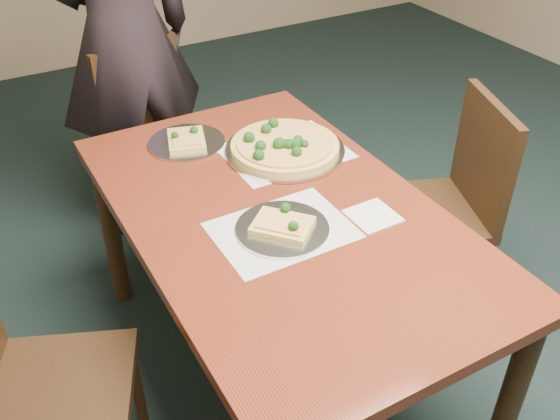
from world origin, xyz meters
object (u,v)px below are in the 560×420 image
diner (123,35)px  slice_plate_far (187,141)px  chair_left (21,382)px  chair_right (448,198)px  pizza_pan (284,146)px  chair_far (158,134)px  slice_plate_near (283,227)px  dining_table (280,233)px

diner → slice_plate_far: size_ratio=6.74×
chair_left → chair_right: 1.61m
chair_right → pizza_pan: 0.69m
chair_far → diner: bearing=98.5°
chair_far → pizza_pan: size_ratio=2.13×
diner → pizza_pan: diner is taller
chair_left → diner: diner is taller
pizza_pan → slice_plate_near: size_ratio=1.53×
slice_plate_far → diner: bearing=89.5°
dining_table → chair_far: chair_far is taller
chair_left → pizza_pan: 1.12m
chair_far → chair_left: (-0.81, -1.14, 0.00)m
diner → pizza_pan: 0.96m
dining_table → slice_plate_near: size_ratio=5.36×
diner → chair_left: bearing=51.8°
chair_right → diner: 1.51m
slice_plate_far → chair_far: bearing=83.8°
chair_right → chair_far: bearing=-122.0°
dining_table → chair_left: chair_left is taller
chair_right → slice_plate_far: chair_right is taller
pizza_pan → slice_plate_near: (-0.23, -0.40, -0.01)m
slice_plate_far → pizza_pan: bearing=-39.2°
chair_far → slice_plate_near: size_ratio=3.25×
pizza_pan → slice_plate_far: (-0.28, 0.23, -0.01)m
pizza_pan → slice_plate_far: bearing=140.8°
dining_table → slice_plate_far: bearing=99.9°
dining_table → slice_plate_far: size_ratio=5.36×
chair_far → chair_right: bearing=-65.9°
chair_far → pizza_pan: bearing=-87.6°
dining_table → chair_right: bearing=2.7°
chair_left → slice_plate_far: chair_left is taller
chair_right → pizza_pan: (-0.58, 0.27, 0.26)m
diner → slice_plate_far: bearing=82.1°
chair_left → dining_table: bearing=-62.4°
pizza_pan → slice_plate_near: pizza_pan is taller
dining_table → slice_plate_near: 0.15m
slice_plate_far → dining_table: bearing=-80.1°
chair_right → dining_table: bearing=-67.0°
slice_plate_near → slice_plate_far: size_ratio=1.00×
chair_far → pizza_pan: (0.22, -0.77, 0.26)m
chair_far → dining_table: bearing=-101.8°
chair_left → slice_plate_near: size_ratio=3.25×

